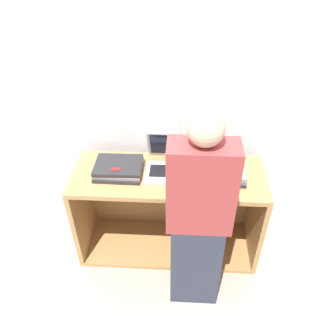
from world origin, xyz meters
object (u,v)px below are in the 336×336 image
Objects in this scene: laptop_open at (169,164)px; laptop_stack_right at (221,172)px; person at (198,220)px; laptop_stack_left at (119,168)px.

laptop_open is 0.38m from laptop_stack_right.
laptop_stack_left is at bearing 142.79° from person.
laptop_open is at bearing 171.39° from laptop_stack_right.
laptop_open reaches higher than laptop_stack_left.
laptop_stack_right is 0.47m from person.
laptop_stack_left and laptop_stack_right have the same top height.
person reaches higher than laptop_stack_left.
laptop_open is 0.55m from person.
person is at bearing -66.95° from laptop_open.
laptop_stack_left is at bearing -171.01° from laptop_open.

